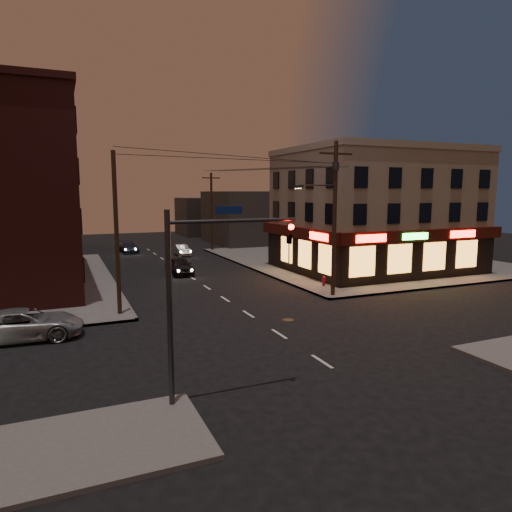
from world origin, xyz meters
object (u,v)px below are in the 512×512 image
sedan_mid (182,250)px  fire_hydrant (324,281)px  sedan_near (179,265)px  suv_cross (24,324)px  sedan_far (129,247)px

sedan_mid → fire_hydrant: (5.34, -20.80, -0.07)m
sedan_near → sedan_mid: bearing=73.8°
sedan_near → sedan_mid: sedan_near is taller
sedan_near → sedan_mid: size_ratio=1.17×
suv_cross → sedan_near: (10.92, 14.26, 0.01)m
suv_cross → sedan_far: (8.89, 30.04, -0.11)m
suv_cross → sedan_mid: bearing=-25.3°
sedan_near → fire_hydrant: 12.78m
sedan_near → fire_hydrant: size_ratio=6.15×
suv_cross → sedan_near: 17.96m
suv_cross → fire_hydrant: size_ratio=7.48×
suv_cross → fire_hydrant: bearing=-73.2°
suv_cross → sedan_near: sedan_near is taller
suv_cross → sedan_mid: size_ratio=1.43×
sedan_far → fire_hydrant: sedan_far is taller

